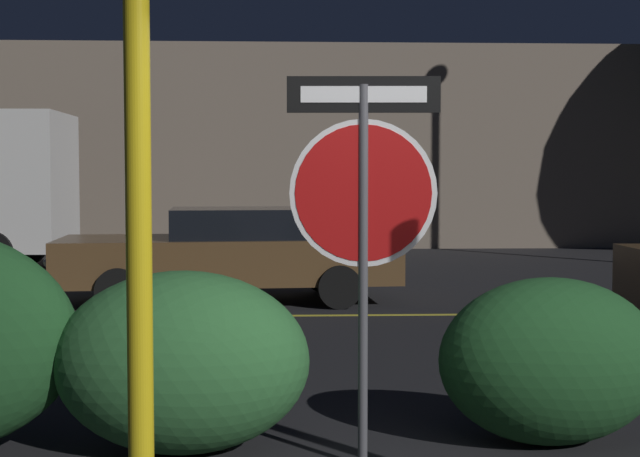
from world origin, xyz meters
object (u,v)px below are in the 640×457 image
hedge_bush_3 (550,361)px  passing_car_2 (230,253)px  stop_sign (363,193)px  hedge_bush_2 (182,362)px  yellow_pole_left (139,250)px

hedge_bush_3 → passing_car_2: size_ratio=0.30×
stop_sign → hedge_bush_2: (-1.15, 0.34, -1.10)m
hedge_bush_2 → hedge_bush_3: size_ratio=1.11×
hedge_bush_2 → hedge_bush_3: hedge_bush_2 is taller
hedge_bush_3 → hedge_bush_2: bearing=-178.0°
hedge_bush_2 → hedge_bush_3: (2.45, 0.09, -0.03)m
hedge_bush_3 → stop_sign: bearing=-162.0°
stop_sign → passing_car_2: stop_sign is taller
yellow_pole_left → hedge_bush_3: size_ratio=1.98×
stop_sign → passing_car_2: 7.63m
yellow_pole_left → passing_car_2: 9.09m
hedge_bush_2 → passing_car_2: size_ratio=0.33×
stop_sign → yellow_pole_left: size_ratio=0.81×
yellow_pole_left → hedge_bush_2: 2.13m
stop_sign → yellow_pole_left: 1.96m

